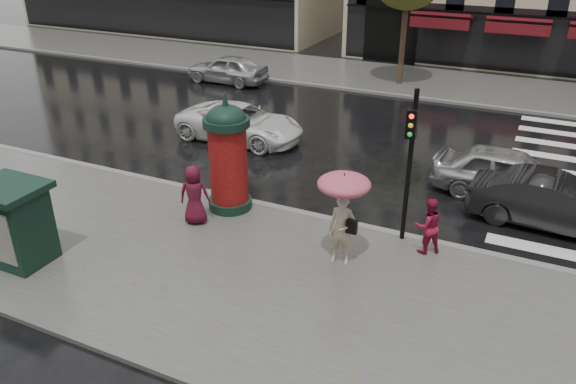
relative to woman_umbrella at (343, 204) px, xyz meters
The scene contains 16 objects.
ground 2.28m from the woman_umbrella, 136.45° to the right, with size 160.00×160.00×0.00m, color black.
near_sidewalk 2.50m from the woman_umbrella, 125.24° to the right, with size 90.00×7.00×0.12m, color #474744.
far_sidewalk 18.09m from the woman_umbrella, 93.43° to the left, with size 90.00×6.00×0.12m, color #474744.
near_kerb 2.80m from the woman_umbrella, 118.57° to the left, with size 90.00×0.25×0.14m, color slate.
far_kerb 15.11m from the woman_umbrella, 94.11° to the left, with size 90.00×0.25×0.14m, color slate.
zebra_crossing 10.04m from the woman_umbrella, 60.14° to the left, with size 3.60×11.75×0.01m, color silver.
woman_umbrella is the anchor object (origin of this frame).
woman_red 2.42m from the woman_umbrella, 37.44° to the left, with size 0.73×0.57×1.51m, color maroon.
man_burgundy 4.45m from the woman_umbrella, behind, with size 0.83×0.54×1.71m, color #501022.
morris_column 4.21m from the woman_umbrella, 160.90° to the left, with size 1.31×1.31×3.52m.
traffic_light 2.20m from the woman_umbrella, 57.26° to the left, with size 0.26×0.38×4.09m.
newsstand 7.97m from the woman_umbrella, 155.46° to the right, with size 1.72×1.45×2.07m.
car_silver 6.75m from the woman_umbrella, 60.40° to the left, with size 1.84×4.56×1.56m, color #B0B1B5.
car_darkgrey 6.45m from the woman_umbrella, 43.50° to the left, with size 1.56×4.48×1.47m, color black.
car_white 9.44m from the woman_umbrella, 134.93° to the left, with size 2.30×4.99×1.39m, color white.
car_far_silver 17.83m from the woman_umbrella, 129.68° to the left, with size 1.73×4.31×1.47m, color silver.
Camera 1 is at (4.91, -10.20, 7.85)m, focal length 35.00 mm.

